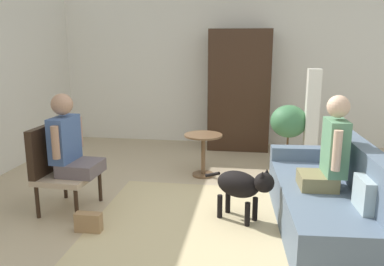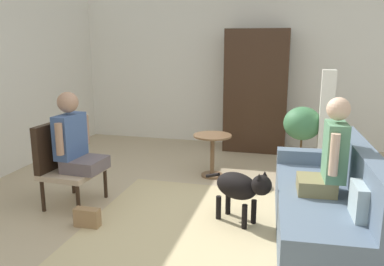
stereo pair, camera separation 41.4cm
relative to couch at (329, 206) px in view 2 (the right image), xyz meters
The scene contains 13 objects.
ground_plane 1.27m from the couch, behind, with size 7.90×7.90×0.00m, color tan.
back_wall 3.80m from the couch, 109.78° to the left, with size 6.63×0.12×2.83m, color silver.
area_rug 1.22m from the couch, behind, with size 2.42×2.43×0.01m, color #C6B284.
couch is the anchor object (origin of this frame).
armchair 2.89m from the couch, behind, with size 0.59×0.70×0.95m.
person_on_couch 0.52m from the couch, 143.35° to the right, with size 0.43×0.52×0.91m.
person_on_armchair 2.76m from the couch, behind, with size 0.50×0.58×0.88m.
round_end_table 2.02m from the couch, 135.03° to the left, with size 0.52×0.52×0.59m.
dog 0.86m from the couch, behind, with size 0.73×0.47×0.61m.
potted_plant 2.01m from the couch, 96.85° to the left, with size 0.53×0.53×0.94m.
column_lamp 1.92m from the couch, 87.96° to the left, with size 0.20×0.20×1.47m.
armoire_cabinet 3.25m from the couch, 108.30° to the left, with size 1.04×0.56×2.04m, color #382316.
handbag 2.39m from the couch, behind, with size 0.26×0.10×0.19m, color #99724C.
Camera 2 is at (0.84, -3.80, 1.84)m, focal length 36.97 mm.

